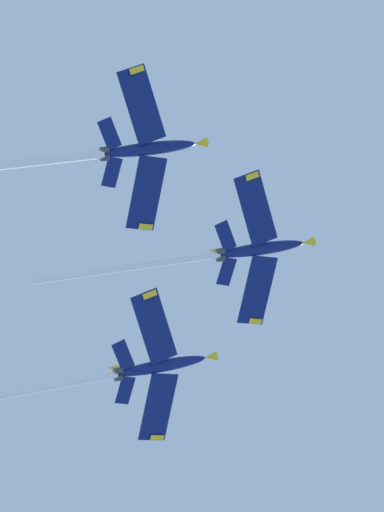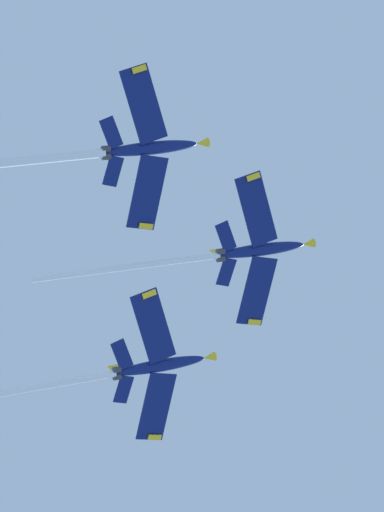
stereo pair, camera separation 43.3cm
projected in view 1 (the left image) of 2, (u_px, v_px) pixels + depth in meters
jet_lead at (232, 253)px, 140.26m from camera, size 19.59×33.84×16.21m
jet_left_wing at (119, 374)px, 138.13m from camera, size 19.62×36.30×17.26m
jet_right_wing at (96, 155)px, 131.36m from camera, size 19.64×34.87×17.55m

